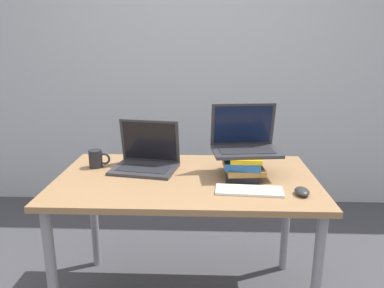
# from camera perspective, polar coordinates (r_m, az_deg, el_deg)

# --- Properties ---
(wall_back) EXTENTS (8.00, 0.05, 2.70)m
(wall_back) POSITION_cam_1_polar(r_m,az_deg,el_deg) (3.29, 0.42, 13.82)
(wall_back) COLOR silver
(wall_back) RESTS_ON ground_plane
(desk) EXTENTS (1.35, 0.80, 0.75)m
(desk) POSITION_cam_1_polar(r_m,az_deg,el_deg) (2.00, -0.89, -7.30)
(desk) COLOR #9E754C
(desk) RESTS_ON ground_plane
(laptop_left) EXTENTS (0.38, 0.31, 0.27)m
(laptop_left) POSITION_cam_1_polar(r_m,az_deg,el_deg) (2.10, -7.01, -2.35)
(laptop_left) COLOR #333338
(laptop_left) RESTS_ON desk
(book_stack) EXTENTS (0.21, 0.27, 0.12)m
(book_stack) POSITION_cam_1_polar(r_m,az_deg,el_deg) (1.98, 7.78, -3.15)
(book_stack) COLOR black
(book_stack) RESTS_ON desk
(laptop_on_books) EXTENTS (0.37, 0.28, 0.25)m
(laptop_on_books) POSITION_cam_1_polar(r_m,az_deg,el_deg) (2.00, 8.06, 0.27)
(laptop_on_books) COLOR #333338
(laptop_on_books) RESTS_ON book_stack
(wireless_keyboard) EXTENTS (0.32, 0.14, 0.01)m
(wireless_keyboard) POSITION_cam_1_polar(r_m,az_deg,el_deg) (1.80, 8.70, -7.00)
(wireless_keyboard) COLOR white
(wireless_keyboard) RESTS_ON desk
(mouse) EXTENTS (0.07, 0.10, 0.03)m
(mouse) POSITION_cam_1_polar(r_m,az_deg,el_deg) (1.81, 16.41, -6.95)
(mouse) COLOR #2D2D2D
(mouse) RESTS_ON desk
(mug) EXTENTS (0.12, 0.07, 0.10)m
(mug) POSITION_cam_1_polar(r_m,az_deg,el_deg) (2.17, -14.37, -2.18)
(mug) COLOR #232328
(mug) RESTS_ON desk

